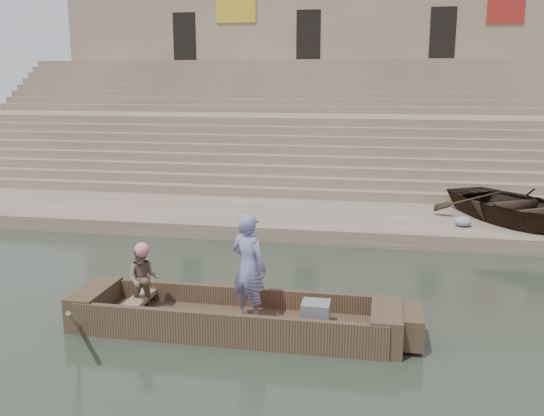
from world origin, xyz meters
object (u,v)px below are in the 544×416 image
(standing_man, at_px, (249,267))
(rowing_man, at_px, (143,279))
(beached_rowboat, at_px, (515,206))
(television, at_px, (315,314))
(main_rowboat, at_px, (234,325))

(standing_man, distance_m, rowing_man, 1.92)
(rowing_man, xyz_separation_m, beached_rowboat, (7.62, 7.39, 0.06))
(rowing_man, xyz_separation_m, television, (3.03, -0.07, -0.38))
(standing_man, xyz_separation_m, rowing_man, (-1.89, 0.01, -0.33))
(rowing_man, distance_m, television, 3.05)
(rowing_man, distance_m, beached_rowboat, 10.62)
(rowing_man, height_order, television, rowing_man)
(television, bearing_deg, beached_rowboat, 58.36)
(main_rowboat, bearing_deg, standing_man, 11.34)
(beached_rowboat, bearing_deg, main_rowboat, -159.21)
(television, relative_size, beached_rowboat, 0.10)
(rowing_man, bearing_deg, beached_rowboat, 28.20)
(television, height_order, beached_rowboat, beached_rowboat)
(rowing_man, bearing_deg, main_rowboat, -18.22)
(beached_rowboat, bearing_deg, rowing_man, -166.33)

